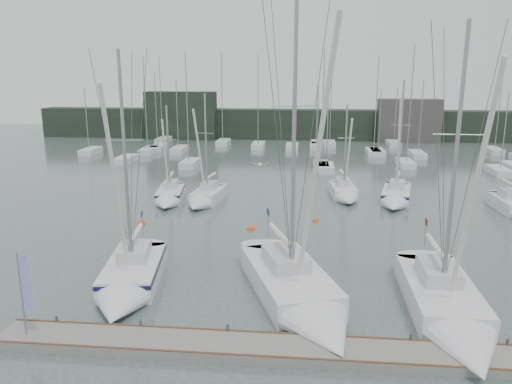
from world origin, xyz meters
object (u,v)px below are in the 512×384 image
sailboat_near_left (128,284)px  sailboat_mid_d (396,198)px  sailboat_mid_a (169,197)px  sailboat_near_center (303,301)px  buoy_b (316,221)px  sailboat_near_right (451,317)px  sailboat_mid_b (204,199)px  dock_banner (25,287)px  buoy_c (141,224)px  buoy_a (251,229)px  sailboat_mid_c (345,194)px

sailboat_near_left → sailboat_mid_d: (17.44, 20.19, -0.04)m
sailboat_mid_a → sailboat_near_center: bearing=-66.1°
sailboat_mid_d → buoy_b: size_ratio=24.03×
sailboat_near_right → buoy_b: bearing=111.0°
sailboat_near_left → sailboat_near_center: sailboat_near_center is taller
sailboat_near_left → buoy_b: sailboat_near_left is taller
sailboat_near_center → buoy_b: bearing=67.3°
sailboat_mid_b → dock_banner: 23.82m
sailboat_near_center → buoy_c: (-12.68, 13.25, -0.61)m
buoy_b → dock_banner: size_ratio=0.13×
sailboat_near_left → buoy_c: size_ratio=20.61×
sailboat_mid_d → buoy_c: size_ratio=17.39×
sailboat_near_right → buoy_c: 24.11m
sailboat_mid_a → buoy_a: sailboat_mid_a is taller
sailboat_near_center → buoy_c: bearing=114.2°
sailboat_near_left → sailboat_mid_d: sailboat_near_left is taller
sailboat_mid_c → sailboat_near_center: bearing=-104.3°
buoy_b → dock_banner: 23.45m
sailboat_near_center → sailboat_mid_d: size_ratio=1.47×
buoy_a → buoy_b: size_ratio=1.35×
buoy_b → buoy_c: (-13.54, -2.16, 0.00)m
sailboat_near_left → sailboat_mid_c: bearing=50.1°
sailboat_near_left → dock_banner: bearing=-124.4°
sailboat_near_left → sailboat_mid_a: 18.77m
sailboat_mid_b → sailboat_near_left: bearing=-84.2°
buoy_c → dock_banner: size_ratio=0.17×
sailboat_near_right → buoy_b: (-5.99, 16.28, -0.60)m
sailboat_near_right → buoy_a: 17.56m
sailboat_mid_d → sailboat_near_right: bearing=-80.1°
sailboat_near_right → sailboat_mid_d: sailboat_near_right is taller
sailboat_mid_b → buoy_c: (-3.72, -6.23, -0.51)m
buoy_b → buoy_c: bearing=-170.9°
sailboat_near_center → buoy_a: size_ratio=26.23×
sailboat_mid_a → sailboat_near_right: bearing=-55.1°
sailboat_mid_c → dock_banner: bearing=-125.5°
sailboat_mid_b → buoy_a: sailboat_mid_b is taller
sailboat_mid_b → buoy_c: sailboat_mid_b is taller
sailboat_near_right → sailboat_mid_c: size_ratio=1.61×
sailboat_near_right → sailboat_mid_d: bearing=87.7°
sailboat_mid_a → buoy_b: 13.80m
sailboat_mid_a → sailboat_mid_c: 16.12m
buoy_a → sailboat_mid_c: bearing=51.2°
dock_banner → sailboat_near_left: bearing=69.6°
buoy_b → dock_banner: bearing=-123.4°
sailboat_mid_b → buoy_a: bearing=-45.9°
buoy_c → buoy_a: bearing=-2.3°
buoy_b → sailboat_mid_b: bearing=157.5°
sailboat_mid_a → buoy_c: bearing=-101.9°
sailboat_near_right → sailboat_mid_c: sailboat_near_right is taller
sailboat_near_right → buoy_b: size_ratio=31.06×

